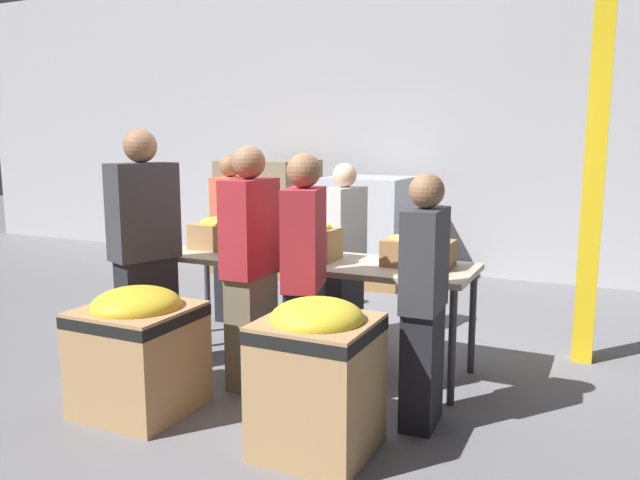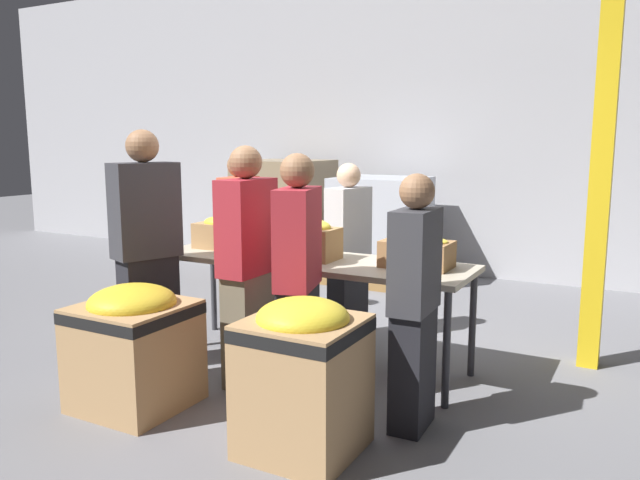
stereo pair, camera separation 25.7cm
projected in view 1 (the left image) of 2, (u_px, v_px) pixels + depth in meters
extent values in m
plane|color=slate|center=(310.00, 362.00, 4.81)|extent=(30.00, 30.00, 0.00)
cube|color=#A8A8AD|center=(439.00, 115.00, 7.79)|extent=(16.00, 0.08, 4.00)
cube|color=#B2A893|center=(310.00, 261.00, 4.69)|extent=(2.45, 0.75, 0.04)
cylinder|color=#38383D|center=(161.00, 306.00, 4.96)|extent=(0.05, 0.05, 0.77)
cylinder|color=#38383D|center=(452.00, 347.00, 3.98)|extent=(0.05, 0.05, 0.77)
cylinder|color=#38383D|center=(207.00, 289.00, 5.52)|extent=(0.05, 0.05, 0.77)
cylinder|color=#38383D|center=(472.00, 322.00, 4.54)|extent=(0.05, 0.05, 0.77)
cube|color=#A37A4C|center=(222.00, 237.00, 5.06)|extent=(0.49, 0.27, 0.21)
ellipsoid|color=gold|center=(221.00, 223.00, 5.04)|extent=(0.39, 0.24, 0.11)
ellipsoid|color=gold|center=(222.00, 218.00, 5.09)|extent=(0.19, 0.18, 0.04)
ellipsoid|color=gold|center=(224.00, 217.00, 5.09)|extent=(0.16, 0.12, 0.04)
cube|color=#A37A4C|center=(308.00, 243.00, 4.66)|extent=(0.45, 0.29, 0.24)
ellipsoid|color=yellow|center=(308.00, 226.00, 4.64)|extent=(0.37, 0.23, 0.12)
ellipsoid|color=yellow|center=(294.00, 223.00, 4.61)|extent=(0.16, 0.13, 0.05)
ellipsoid|color=yellow|center=(308.00, 222.00, 4.67)|extent=(0.06, 0.18, 0.04)
ellipsoid|color=yellow|center=(296.00, 221.00, 4.64)|extent=(0.06, 0.21, 0.04)
ellipsoid|color=yellow|center=(312.00, 223.00, 4.58)|extent=(0.06, 0.15, 0.04)
cube|color=olive|center=(418.00, 253.00, 4.40)|extent=(0.48, 0.30, 0.19)
ellipsoid|color=yellow|center=(419.00, 239.00, 4.38)|extent=(0.44, 0.25, 0.07)
ellipsoid|color=yellow|center=(431.00, 239.00, 4.28)|extent=(0.20, 0.05, 0.04)
ellipsoid|color=yellow|center=(430.00, 236.00, 4.30)|extent=(0.04, 0.19, 0.04)
cube|color=black|center=(305.00, 345.00, 4.03)|extent=(0.29, 0.41, 0.77)
cube|color=maroon|center=(304.00, 238.00, 3.92)|extent=(0.33, 0.48, 0.63)
sphere|color=#896042|center=(304.00, 171.00, 3.85)|extent=(0.22, 0.22, 0.22)
cube|color=#6B604C|center=(252.00, 330.00, 4.31)|extent=(0.21, 0.38, 0.79)
cube|color=maroon|center=(250.00, 228.00, 4.20)|extent=(0.22, 0.45, 0.65)
sphere|color=#896042|center=(249.00, 162.00, 4.13)|extent=(0.22, 0.22, 0.22)
cube|color=black|center=(233.00, 280.00, 5.95)|extent=(0.21, 0.36, 0.74)
cube|color=#EA5B3D|center=(231.00, 210.00, 5.84)|extent=(0.23, 0.43, 0.61)
sphere|color=#896042|center=(230.00, 166.00, 5.78)|extent=(0.21, 0.21, 0.21)
cube|color=black|center=(148.00, 315.00, 4.61)|extent=(0.35, 0.45, 0.84)
cube|color=#333338|center=(143.00, 211.00, 4.48)|extent=(0.39, 0.53, 0.69)
sphere|color=#896042|center=(140.00, 146.00, 4.41)|extent=(0.24, 0.24, 0.24)
cube|color=black|center=(344.00, 298.00, 5.35)|extent=(0.25, 0.37, 0.71)
cube|color=#B2B2B7|center=(344.00, 222.00, 5.25)|extent=(0.28, 0.44, 0.59)
sphere|color=#DBAD89|center=(345.00, 175.00, 5.18)|extent=(0.20, 0.20, 0.20)
cube|color=black|center=(422.00, 368.00, 3.71)|extent=(0.20, 0.35, 0.72)
cube|color=#333338|center=(425.00, 260.00, 3.60)|extent=(0.22, 0.41, 0.59)
sphere|color=#896042|center=(427.00, 191.00, 3.54)|extent=(0.20, 0.20, 0.20)
cube|color=tan|center=(139.00, 359.00, 3.92)|extent=(0.65, 0.65, 0.67)
cube|color=black|center=(137.00, 316.00, 3.87)|extent=(0.65, 0.65, 0.07)
ellipsoid|color=gold|center=(136.00, 305.00, 3.86)|extent=(0.55, 0.55, 0.23)
cube|color=tan|center=(317.00, 386.00, 3.39)|extent=(0.59, 0.59, 0.75)
cube|color=black|center=(317.00, 330.00, 3.34)|extent=(0.60, 0.60, 0.07)
ellipsoid|color=yellow|center=(317.00, 318.00, 3.33)|extent=(0.51, 0.51, 0.21)
cube|color=gold|center=(600.00, 98.00, 4.54)|extent=(0.15, 0.15, 4.00)
cube|color=olive|center=(270.00, 264.00, 8.26)|extent=(1.14, 1.14, 0.13)
cube|color=#897556|center=(270.00, 210.00, 8.15)|extent=(1.04, 1.04, 1.30)
cube|color=olive|center=(367.00, 274.00, 7.63)|extent=(1.09, 1.09, 0.13)
cube|color=#B2B7C1|center=(367.00, 224.00, 7.53)|extent=(1.01, 1.01, 1.12)
cube|color=olive|center=(265.00, 262.00, 8.39)|extent=(0.98, 0.98, 0.13)
cube|color=#A39984|center=(264.00, 211.00, 8.28)|extent=(0.90, 0.90, 1.25)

